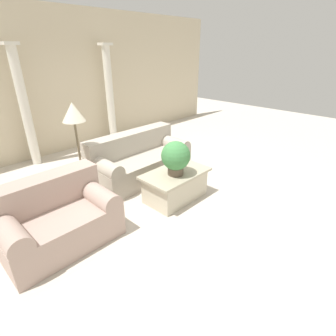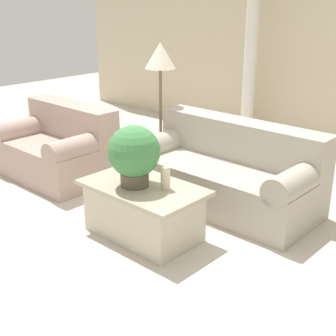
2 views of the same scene
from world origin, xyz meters
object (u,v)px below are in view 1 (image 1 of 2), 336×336
floor_lamp (74,119)px  potted_plant (176,157)px  sofa_long (139,160)px  coffee_table (175,185)px  loveseat (57,218)px

floor_lamp → potted_plant: bearing=-54.9°
sofa_long → potted_plant: 1.24m
coffee_table → potted_plant: 0.55m
loveseat → coffee_table: bearing=-11.6°
sofa_long → loveseat: size_ratio=1.40×
coffee_table → loveseat: bearing=168.4°
coffee_table → floor_lamp: bearing=127.7°
coffee_table → potted_plant: bearing=-137.0°
potted_plant → floor_lamp: bearing=125.1°
floor_lamp → coffee_table: bearing=-52.3°
coffee_table → floor_lamp: floor_lamp is taller
coffee_table → potted_plant: potted_plant is taller
coffee_table → floor_lamp: size_ratio=0.70×
sofa_long → potted_plant: (-0.19, -1.14, 0.45)m
sofa_long → coffee_table: bearing=-97.1°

